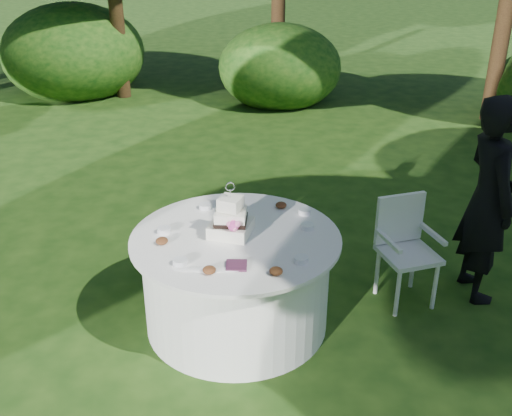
# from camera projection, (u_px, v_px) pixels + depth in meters

# --- Properties ---
(ground) EXTENTS (80.00, 80.00, 0.00)m
(ground) POSITION_uv_depth(u_px,v_px,m) (237.00, 322.00, 4.74)
(ground) COLOR #16340E
(ground) RESTS_ON ground
(napkins) EXTENTS (0.14, 0.14, 0.02)m
(napkins) POSITION_uv_depth(u_px,v_px,m) (237.00, 265.00, 4.01)
(napkins) COLOR #421C33
(napkins) RESTS_ON table
(feather_plume) EXTENTS (0.48, 0.07, 0.01)m
(feather_plume) POSITION_uv_depth(u_px,v_px,m) (209.00, 270.00, 3.96)
(feather_plume) COLOR white
(feather_plume) RESTS_ON table
(guest) EXTENTS (0.46, 0.66, 1.71)m
(guest) POSITION_uv_depth(u_px,v_px,m) (488.00, 200.00, 4.77)
(guest) COLOR black
(guest) RESTS_ON ground
(table) EXTENTS (1.56, 1.56, 0.77)m
(table) POSITION_uv_depth(u_px,v_px,m) (236.00, 280.00, 4.57)
(table) COLOR white
(table) RESTS_ON ground
(cake) EXTENTS (0.36, 0.36, 0.42)m
(cake) POSITION_uv_depth(u_px,v_px,m) (231.00, 221.00, 4.38)
(cake) COLOR silver
(cake) RESTS_ON table
(chair) EXTENTS (0.53, 0.53, 0.89)m
(chair) POSITION_uv_depth(u_px,v_px,m) (405.00, 242.00, 4.85)
(chair) COLOR white
(chair) RESTS_ON ground
(votives) EXTENTS (1.17, 0.97, 0.04)m
(votives) POSITION_uv_depth(u_px,v_px,m) (244.00, 231.00, 4.43)
(votives) COLOR white
(votives) RESTS_ON table
(petal_cups) EXTENTS (0.97, 1.10, 0.05)m
(petal_cups) POSITION_uv_depth(u_px,v_px,m) (233.00, 244.00, 4.24)
(petal_cups) COLOR #562D16
(petal_cups) RESTS_ON table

